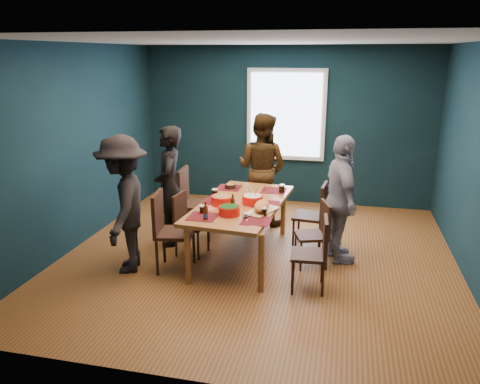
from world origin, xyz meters
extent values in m
cube|color=#8F5E29|center=(0.00, 0.00, -0.01)|extent=(5.00, 5.00, 0.01)
cube|color=silver|center=(0.00, 0.00, 2.70)|extent=(5.00, 5.00, 0.01)
cube|color=#0E2831|center=(-2.50, 0.00, 1.35)|extent=(0.01, 5.00, 2.70)
cube|color=#0E2831|center=(2.50, 0.00, 1.35)|extent=(0.01, 5.00, 2.70)
cube|color=#0E2831|center=(0.00, 2.50, 1.35)|extent=(5.00, 0.01, 2.70)
cube|color=#0E2831|center=(0.00, -2.50, 1.35)|extent=(5.00, 0.01, 2.70)
cube|color=silver|center=(0.00, 2.47, 1.55)|extent=(1.35, 0.06, 1.55)
cube|color=#A96E32|center=(-0.22, -0.02, 0.71)|extent=(1.13, 2.01, 0.05)
cylinder|color=#A96E32|center=(-0.65, -0.91, 0.34)|extent=(0.07, 0.07, 0.69)
cylinder|color=#A96E32|center=(0.20, -0.91, 0.34)|extent=(0.07, 0.07, 0.69)
cylinder|color=#A96E32|center=(-0.65, 0.87, 0.34)|extent=(0.07, 0.07, 0.69)
cylinder|color=#A96E32|center=(0.20, 0.87, 0.34)|extent=(0.07, 0.07, 0.69)
cube|color=black|center=(-0.98, 0.50, 0.49)|extent=(0.48, 0.48, 0.04)
cube|color=black|center=(-1.18, 0.49, 0.76)|extent=(0.07, 0.46, 0.50)
cylinder|color=black|center=(-1.16, 0.29, 0.23)|extent=(0.03, 0.03, 0.47)
cylinder|color=black|center=(-0.77, 0.32, 0.23)|extent=(0.03, 0.03, 0.47)
cylinder|color=black|center=(-1.18, 0.68, 0.23)|extent=(0.03, 0.03, 0.47)
cylinder|color=black|center=(-0.79, 0.71, 0.23)|extent=(0.03, 0.03, 0.47)
cube|color=black|center=(-0.87, -0.09, 0.40)|extent=(0.41, 0.41, 0.04)
cube|color=black|center=(-1.04, -0.07, 0.62)|extent=(0.08, 0.37, 0.41)
cylinder|color=black|center=(-1.05, -0.23, 0.19)|extent=(0.03, 0.03, 0.38)
cylinder|color=black|center=(-0.73, -0.27, 0.19)|extent=(0.03, 0.03, 0.38)
cylinder|color=black|center=(-1.01, 0.09, 0.19)|extent=(0.03, 0.03, 0.38)
cylinder|color=black|center=(-0.69, 0.05, 0.19)|extent=(0.03, 0.03, 0.38)
cube|color=black|center=(-0.92, -0.58, 0.47)|extent=(0.51, 0.51, 0.04)
cube|color=black|center=(-1.11, -0.61, 0.74)|extent=(0.11, 0.44, 0.48)
cylinder|color=black|center=(-1.07, -0.80, 0.23)|extent=(0.03, 0.03, 0.45)
cylinder|color=black|center=(-0.70, -0.74, 0.23)|extent=(0.03, 0.03, 0.45)
cylinder|color=black|center=(-1.13, -0.42, 0.23)|extent=(0.03, 0.03, 0.45)
cylinder|color=black|center=(-0.76, -0.36, 0.23)|extent=(0.03, 0.03, 0.45)
cube|color=black|center=(0.61, 0.50, 0.44)|extent=(0.45, 0.45, 0.04)
cube|color=black|center=(0.79, 0.48, 0.68)|extent=(0.08, 0.41, 0.45)
cylinder|color=black|center=(0.42, 0.35, 0.21)|extent=(0.03, 0.03, 0.42)
cylinder|color=black|center=(0.76, 0.31, 0.21)|extent=(0.03, 0.03, 0.42)
cylinder|color=black|center=(0.45, 0.70, 0.21)|extent=(0.03, 0.03, 0.42)
cylinder|color=black|center=(0.80, 0.66, 0.21)|extent=(0.03, 0.03, 0.42)
cube|color=black|center=(0.68, -0.09, 0.40)|extent=(0.47, 0.47, 0.04)
cube|color=black|center=(0.84, -0.04, 0.62)|extent=(0.15, 0.36, 0.41)
cylinder|color=black|center=(0.58, -0.29, 0.19)|extent=(0.03, 0.03, 0.38)
cylinder|color=black|center=(0.88, -0.19, 0.19)|extent=(0.03, 0.03, 0.38)
cylinder|color=black|center=(0.48, 0.01, 0.19)|extent=(0.03, 0.03, 0.38)
cylinder|color=black|center=(0.78, 0.11, 0.19)|extent=(0.03, 0.03, 0.38)
cube|color=black|center=(0.70, -0.72, 0.41)|extent=(0.41, 0.41, 0.04)
cube|color=black|center=(0.87, -0.71, 0.64)|extent=(0.07, 0.38, 0.42)
cylinder|color=black|center=(0.55, -0.90, 0.20)|extent=(0.03, 0.03, 0.39)
cylinder|color=black|center=(0.88, -0.87, 0.20)|extent=(0.03, 0.03, 0.39)
cylinder|color=black|center=(0.52, -0.57, 0.20)|extent=(0.03, 0.03, 0.39)
cylinder|color=black|center=(0.85, -0.54, 0.20)|extent=(0.03, 0.03, 0.39)
imported|color=black|center=(-1.28, 0.20, 0.82)|extent=(0.54, 0.69, 1.65)
imported|color=black|center=(-0.21, 1.37, 0.85)|extent=(0.99, 0.87, 1.71)
imported|color=white|center=(1.01, 0.13, 0.81)|extent=(0.67, 1.03, 1.63)
imported|color=black|center=(-1.50, -0.70, 0.83)|extent=(0.89, 1.21, 1.67)
cylinder|color=red|center=(-0.43, -0.16, 0.79)|extent=(0.29, 0.29, 0.12)
cylinder|color=#50812F|center=(-0.43, -0.16, 0.85)|extent=(0.26, 0.26, 0.02)
cylinder|color=red|center=(-0.07, -0.03, 0.79)|extent=(0.26, 0.26, 0.11)
cylinder|color=beige|center=(-0.07, -0.03, 0.84)|extent=(0.23, 0.23, 0.02)
cylinder|color=tan|center=(-0.04, -0.03, 0.88)|extent=(0.08, 0.14, 0.21)
cylinder|color=tan|center=(-0.10, -0.03, 0.88)|extent=(0.07, 0.15, 0.21)
cylinder|color=red|center=(-0.26, -0.51, 0.79)|extent=(0.25, 0.25, 0.11)
cylinder|color=#124210|center=(-0.26, -0.51, 0.84)|extent=(0.22, 0.22, 0.02)
cube|color=tan|center=(0.09, -0.31, 0.74)|extent=(0.40, 0.53, 0.02)
ellipsoid|color=#C67D47|center=(0.09, -0.31, 0.81)|extent=(0.30, 0.41, 0.11)
cube|color=#AEAFB5|center=(-0.02, -0.50, 0.76)|extent=(0.05, 0.19, 0.00)
cylinder|color=black|center=(-0.04, -0.60, 0.77)|extent=(0.03, 0.11, 0.02)
sphere|color=#155E1C|center=(0.09, -0.41, 0.82)|extent=(0.03, 0.03, 0.03)
sphere|color=#155E1C|center=(0.09, -0.31, 0.82)|extent=(0.03, 0.03, 0.03)
sphere|color=#155E1C|center=(0.09, -0.20, 0.82)|extent=(0.03, 0.03, 0.03)
cylinder|color=black|center=(-0.52, 0.59, 0.77)|extent=(0.15, 0.15, 0.06)
cylinder|color=#50812F|center=(-0.52, 0.59, 0.79)|extent=(0.13, 0.13, 0.02)
cylinder|color=#471C0C|center=(-0.48, -0.73, 0.81)|extent=(0.06, 0.06, 0.16)
cylinder|color=#471C0C|center=(-0.48, -0.73, 0.92)|extent=(0.02, 0.02, 0.06)
cylinder|color=#1742A1|center=(-0.48, -0.73, 0.79)|extent=(0.06, 0.06, 0.03)
cylinder|color=#471C0C|center=(-0.25, -0.37, 0.81)|extent=(0.05, 0.05, 0.15)
cylinder|color=#471C0C|center=(-0.25, -0.37, 0.92)|extent=(0.02, 0.02, 0.06)
cylinder|color=black|center=(-0.58, -0.52, 0.78)|extent=(0.07, 0.07, 0.09)
cylinder|color=silver|center=(-0.58, -0.52, 0.82)|extent=(0.07, 0.07, 0.01)
cylinder|color=black|center=(0.14, -0.45, 0.78)|extent=(0.07, 0.07, 0.10)
cylinder|color=silver|center=(0.14, -0.45, 0.83)|extent=(0.07, 0.07, 0.01)
cylinder|color=black|center=(0.22, 0.55, 0.79)|extent=(0.08, 0.08, 0.11)
cylinder|color=silver|center=(0.22, 0.55, 0.84)|extent=(0.08, 0.08, 0.02)
cylinder|color=black|center=(-0.61, 0.14, 0.79)|extent=(0.08, 0.08, 0.11)
cylinder|color=silver|center=(-0.61, 0.14, 0.84)|extent=(0.08, 0.08, 0.02)
cube|color=#E97062|center=(0.17, 0.09, 0.74)|extent=(0.15, 0.15, 0.00)
cube|color=#E97062|center=(-0.54, -0.31, 0.74)|extent=(0.20, 0.20, 0.00)
cube|color=#E97062|center=(0.10, -0.78, 0.74)|extent=(0.17, 0.17, 0.00)
camera|label=1|loc=(1.02, -5.54, 2.56)|focal=35.00mm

